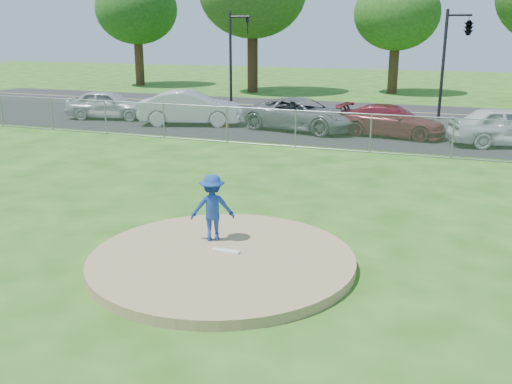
% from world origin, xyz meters
% --- Properties ---
extents(ground, '(120.00, 120.00, 0.00)m').
position_xyz_m(ground, '(0.00, 10.00, 0.00)').
color(ground, '#235412').
rests_on(ground, ground).
extents(pitchers_mound, '(5.40, 5.40, 0.20)m').
position_xyz_m(pitchers_mound, '(0.00, 0.00, 0.10)').
color(pitchers_mound, '#947A51').
rests_on(pitchers_mound, ground).
extents(pitching_rubber, '(0.60, 0.15, 0.04)m').
position_xyz_m(pitching_rubber, '(0.00, 0.20, 0.22)').
color(pitching_rubber, white).
rests_on(pitching_rubber, pitchers_mound).
extents(chain_link_fence, '(40.00, 0.06, 1.50)m').
position_xyz_m(chain_link_fence, '(0.00, 12.00, 0.75)').
color(chain_link_fence, gray).
rests_on(chain_link_fence, ground).
extents(parking_lot, '(50.00, 8.00, 0.01)m').
position_xyz_m(parking_lot, '(0.00, 16.50, 0.01)').
color(parking_lot, black).
rests_on(parking_lot, ground).
extents(street, '(60.00, 7.00, 0.01)m').
position_xyz_m(street, '(0.00, 24.00, 0.00)').
color(street, '#232326').
rests_on(street, ground).
extents(tree_center, '(6.16, 6.16, 9.84)m').
position_xyz_m(tree_center, '(-1.00, 34.00, 6.47)').
color(tree_center, '#382514').
rests_on(tree_center, ground).
extents(traffic_signal_left, '(1.28, 0.20, 5.60)m').
position_xyz_m(traffic_signal_left, '(-8.76, 22.00, 3.36)').
color(traffic_signal_left, black).
rests_on(traffic_signal_left, ground).
extents(traffic_signal_center, '(1.42, 2.48, 5.60)m').
position_xyz_m(traffic_signal_center, '(3.97, 22.00, 4.61)').
color(traffic_signal_center, black).
rests_on(traffic_signal_center, ground).
extents(pitcher, '(1.08, 0.88, 1.46)m').
position_xyz_m(pitcher, '(-0.54, 0.77, 0.93)').
color(pitcher, navy).
rests_on(pitcher, pitchers_mound).
extents(traffic_cone, '(0.31, 0.31, 0.60)m').
position_xyz_m(traffic_cone, '(-6.61, 15.66, 0.31)').
color(traffic_cone, orange).
rests_on(traffic_cone, parking_lot).
extents(parked_car_silver, '(4.74, 2.62, 1.52)m').
position_xyz_m(parked_car_silver, '(-13.48, 15.91, 0.77)').
color(parked_car_silver, '#B5B4B9').
rests_on(parked_car_silver, parking_lot).
extents(parked_car_white, '(5.36, 3.22, 1.67)m').
position_xyz_m(parked_car_white, '(-8.50, 15.62, 0.84)').
color(parked_car_white, silver).
rests_on(parked_car_white, parking_lot).
extents(parked_car_gray, '(5.82, 3.59, 1.50)m').
position_xyz_m(parked_car_gray, '(-2.87, 15.97, 0.76)').
color(parked_car_gray, slate).
rests_on(parked_car_gray, parking_lot).
extents(parked_car_darkred, '(4.97, 2.59, 1.38)m').
position_xyz_m(parked_car_darkred, '(1.30, 15.85, 0.70)').
color(parked_car_darkred, maroon).
rests_on(parked_car_darkred, parking_lot).
extents(parked_car_pearl, '(5.05, 3.20, 1.60)m').
position_xyz_m(parked_car_pearl, '(6.07, 15.27, 0.81)').
color(parked_car_pearl, silver).
rests_on(parked_car_pearl, parking_lot).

